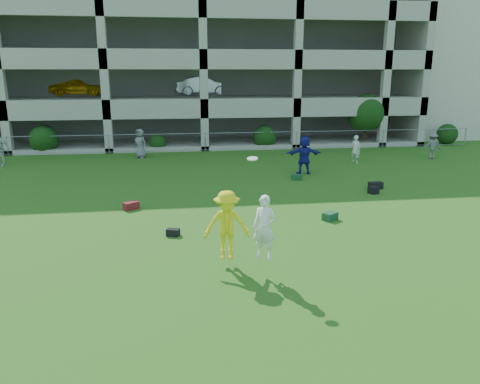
{
  "coord_description": "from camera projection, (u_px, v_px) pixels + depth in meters",
  "views": [
    {
      "loc": [
        -1.87,
        -10.77,
        5.01
      ],
      "look_at": [
        0.04,
        3.0,
        1.4
      ],
      "focal_mm": 35.0,
      "sensor_mm": 36.0,
      "label": 1
    }
  ],
  "objects": [
    {
      "name": "bag_black_e",
      "position": [
        376.0,
        185.0,
        20.44
      ],
      "size": [
        0.61,
        0.32,
        0.3
      ],
      "primitive_type": "cube",
      "rotation": [
        0.0,
        0.0,
        0.04
      ],
      "color": "black",
      "rests_on": "ground"
    },
    {
      "name": "ground",
      "position": [
        255.0,
        275.0,
        11.83
      ],
      "size": [
        100.0,
        100.0,
        0.0
      ],
      "primitive_type": "plane",
      "color": "#235114",
      "rests_on": "ground"
    },
    {
      "name": "stucco_building",
      "position": [
        463.0,
        71.0,
        40.48
      ],
      "size": [
        16.0,
        14.0,
        10.0
      ],
      "primitive_type": "cube",
      "color": "beige",
      "rests_on": "ground"
    },
    {
      "name": "crate_d",
      "position": [
        373.0,
        190.0,
        19.66
      ],
      "size": [
        0.44,
        0.44,
        0.3
      ],
      "primitive_type": "cube",
      "rotation": [
        0.0,
        0.0,
        0.31
      ],
      "color": "black",
      "rests_on": "ground"
    },
    {
      "name": "bag_green_c",
      "position": [
        330.0,
        216.0,
        16.18
      ],
      "size": [
        0.61,
        0.58,
        0.26
      ],
      "primitive_type": "cube",
      "rotation": [
        0.0,
        0.0,
        0.62
      ],
      "color": "#153B22",
      "rests_on": "ground"
    },
    {
      "name": "parking_garage",
      "position": [
        196.0,
        58.0,
        36.87
      ],
      "size": [
        30.0,
        14.0,
        12.0
      ],
      "color": "#9E998C",
      "rests_on": "ground"
    },
    {
      "name": "bag_black_b",
      "position": [
        173.0,
        232.0,
        14.63
      ],
      "size": [
        0.46,
        0.36,
        0.22
      ],
      "primitive_type": "cube",
      "rotation": [
        0.0,
        0.0,
        -0.31
      ],
      "color": "black",
      "rests_on": "ground"
    },
    {
      "name": "shrub_row",
      "position": [
        273.0,
        125.0,
        30.95
      ],
      "size": [
        34.38,
        2.52,
        3.5
      ],
      "color": "#163D11",
      "rests_on": "ground"
    },
    {
      "name": "bag_red_a",
      "position": [
        131.0,
        206.0,
        17.41
      ],
      "size": [
        0.62,
        0.56,
        0.28
      ],
      "primitive_type": "cube",
      "rotation": [
        0.0,
        0.0,
        0.61
      ],
      "color": "#5E1D10",
      "rests_on": "ground"
    },
    {
      "name": "frisbee_contest",
      "position": [
        234.0,
        225.0,
        11.97
      ],
      "size": [
        1.82,
        1.36,
        2.7
      ],
      "color": "yellow",
      "rests_on": "ground"
    },
    {
      "name": "bystander_e",
      "position": [
        356.0,
        149.0,
        26.1
      ],
      "size": [
        0.65,
        0.67,
        1.55
      ],
      "primitive_type": "imported",
      "rotation": [
        0.0,
        0.0,
        2.28
      ],
      "color": "silver",
      "rests_on": "ground"
    },
    {
      "name": "bystander_d",
      "position": [
        304.0,
        155.0,
        23.21
      ],
      "size": [
        1.79,
        0.63,
        1.91
      ],
      "primitive_type": "imported",
      "rotation": [
        0.0,
        0.0,
        3.1
      ],
      "color": "navy",
      "rests_on": "ground"
    },
    {
      "name": "bystander_c",
      "position": [
        140.0,
        143.0,
        27.54
      ],
      "size": [
        1.0,
        0.93,
        1.72
      ],
      "primitive_type": "imported",
      "rotation": [
        0.0,
        0.0,
        -0.63
      ],
      "color": "slate",
      "rests_on": "ground"
    },
    {
      "name": "fence",
      "position": [
        205.0,
        142.0,
        29.89
      ],
      "size": [
        36.06,
        0.06,
        1.2
      ],
      "color": "gray",
      "rests_on": "ground"
    },
    {
      "name": "bag_green_g",
      "position": [
        297.0,
        177.0,
        22.14
      ],
      "size": [
        0.57,
        0.46,
        0.25
      ],
      "primitive_type": "cube",
      "rotation": [
        0.0,
        0.0,
        -0.36
      ],
      "color": "#153A1C",
      "rests_on": "ground"
    },
    {
      "name": "bystander_f",
      "position": [
        432.0,
        146.0,
        27.34
      ],
      "size": [
        1.09,
        0.77,
        1.54
      ],
      "primitive_type": "imported",
      "rotation": [
        0.0,
        0.0,
        2.92
      ],
      "color": "slate",
      "rests_on": "ground"
    }
  ]
}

